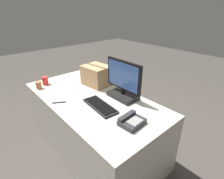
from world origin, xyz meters
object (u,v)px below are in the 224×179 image
monitor (123,84)px  paper_cup_left (45,81)px  paper_cup_right (39,85)px  spoon (53,93)px  keyboard (100,106)px  desk_phone (131,121)px  cardboard_box (97,75)px  pen_marker (59,102)px

monitor → paper_cup_left: monitor is taller
paper_cup_right → spoon: paper_cup_right is taller
keyboard → paper_cup_left: paper_cup_left is taller
keyboard → desk_phone: desk_phone is taller
spoon → paper_cup_right: bearing=-128.1°
monitor → spoon: size_ratio=3.45×
desk_phone → cardboard_box: cardboard_box is taller
keyboard → paper_cup_left: 0.95m
desk_phone → paper_cup_left: bearing=-175.2°
spoon → paper_cup_left: bearing=-153.4°
paper_cup_right → pen_marker: bearing=2.9°
paper_cup_left → pen_marker: bearing=-8.6°
keyboard → cardboard_box: bearing=151.0°
paper_cup_left → desk_phone: bearing=9.5°
monitor → cardboard_box: (-0.49, -0.00, -0.04)m
cardboard_box → pen_marker: size_ratio=2.74×
keyboard → paper_cup_left: bearing=-163.7°
pen_marker → desk_phone: bearing=-38.1°
keyboard → desk_phone: 0.41m
monitor → paper_cup_right: 1.08m
keyboard → paper_cup_right: size_ratio=4.79×
monitor → spoon: (-0.64, -0.56, -0.17)m
monitor → paper_cup_right: (-0.87, -0.63, -0.12)m
keyboard → desk_phone: (0.41, 0.03, 0.02)m
keyboard → pen_marker: bearing=-137.2°
monitor → spoon: monitor is taller
keyboard → spoon: (-0.63, -0.23, -0.01)m
paper_cup_right → paper_cup_left: bearing=122.8°
keyboard → paper_cup_right: bearing=-155.8°
keyboard → cardboard_box: cardboard_box is taller
monitor → keyboard: bearing=-91.0°
paper_cup_right → cardboard_box: cardboard_box is taller
paper_cup_right → pen_marker: paper_cup_right is taller
paper_cup_left → spoon: size_ratio=0.76×
monitor → cardboard_box: 0.49m
spoon → pen_marker: 0.28m
keyboard → spoon: bearing=-155.2°
paper_cup_right → pen_marker: size_ratio=0.70×
pen_marker → spoon: bearing=109.5°
monitor → cardboard_box: monitor is taller
keyboard → spoon: 0.67m
keyboard → spoon: keyboard is taller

